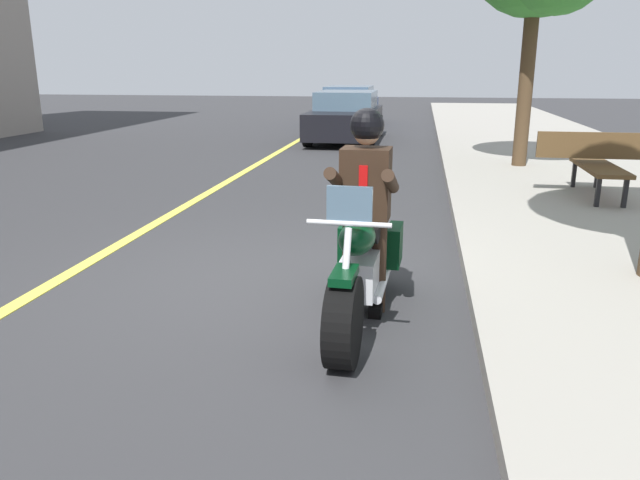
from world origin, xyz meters
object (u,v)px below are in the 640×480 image
at_px(motorcycle_main, 361,268).
at_px(rider_main, 365,194).
at_px(car_dark, 350,106).
at_px(bench_sidewalk, 599,159).
at_px(car_silver, 346,117).

relative_size(motorcycle_main, rider_main, 1.27).
bearing_deg(car_dark, bench_sidewalk, 22.14).
height_order(rider_main, bench_sidewalk, rider_main).
distance_m(motorcycle_main, bench_sidewalk, 5.92).
distance_m(car_dark, bench_sidewalk, 14.17).
bearing_deg(motorcycle_main, car_silver, -172.48).
bearing_deg(bench_sidewalk, car_silver, -148.62).
bearing_deg(motorcycle_main, bench_sidewalk, 148.11).
bearing_deg(car_dark, motorcycle_main, 6.95).
distance_m(rider_main, bench_sidewalk, 5.77).
xyz_separation_m(rider_main, car_dark, (-17.97, -2.22, -0.35)).
distance_m(rider_main, car_dark, 18.11).
bearing_deg(car_silver, car_dark, -174.47).
bearing_deg(rider_main, motorcycle_main, -1.64).
bearing_deg(rider_main, car_dark, -172.96).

